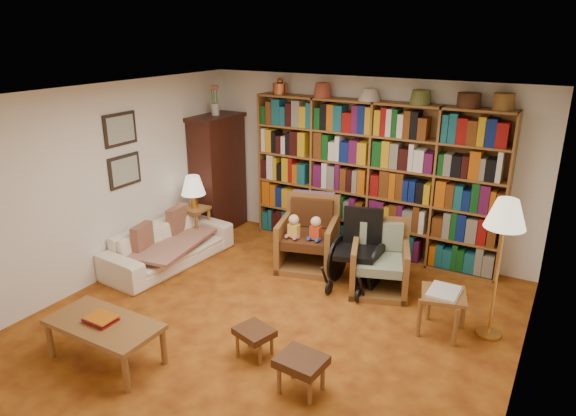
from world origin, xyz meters
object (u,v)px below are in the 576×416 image
Objects in this scene: armchair_leather at (311,237)px; floor_lamp at (505,219)px; footstool_b at (301,364)px; coffee_table at (104,327)px; wheelchair at (358,252)px; footstool_a at (254,334)px; side_table_papers at (443,300)px; armchair_sage at (382,263)px; sofa at (169,245)px; side_table_lamp at (195,219)px.

floor_lamp is (2.48, -0.62, 0.94)m from armchair_leather.
footstool_b is 0.39× the size of coffee_table.
wheelchair is 2.34× the size of footstool_a.
floor_lamp is at bearing -11.89° from wheelchair.
side_table_papers reaches higher than coffee_table.
floor_lamp reaches higher than armchair_leather.
side_table_papers is at bearing -35.64° from armchair_sage.
sofa is 2.62m from wheelchair.
armchair_sage reaches higher than sofa.
floor_lamp reaches higher than wheelchair.
wheelchair is 1.95m from footstool_a.
floor_lamp is 3.59× the size of footstool_a.
armchair_sage is at bearing 56.96° from coffee_table.
floor_lamp is (1.69, -0.36, 0.87)m from wheelchair.
armchair_sage is (1.10, -0.17, -0.06)m from armchair_leather.
side_table_lamp is at bearing 144.33° from footstool_b.
side_table_papers is 1.30× the size of footstool_a.
wheelchair is 1.80× the size of side_table_papers.
armchair_leather is 0.64× the size of floor_lamp.
armchair_leather is 0.84m from wheelchair.
floor_lamp reaches higher than footstool_b.
armchair_sage is at bearing -69.53° from sofa.
armchair_sage is at bearing 2.15° from side_table_lamp.
floor_lamp reaches higher than armchair_sage.
armchair_sage is 1.77m from floor_lamp.
side_table_papers is 1.26× the size of footstool_b.
coffee_table is at bearing -119.34° from wheelchair.
armchair_sage is 1.67× the size of side_table_papers.
armchair_leather is 1.76× the size of side_table_papers.
wheelchair is (2.61, 0.02, 0.03)m from side_table_lamp.
side_table_papers is 0.49× the size of coffee_table.
footstool_a is (-1.98, -1.56, -1.08)m from floor_lamp.
armchair_leather is (1.82, 0.28, -0.03)m from side_table_lamp.
armchair_sage reaches higher than footstool_b.
floor_lamp is (4.30, -0.34, 0.91)m from side_table_lamp.
footstool_a is at bearing -77.07° from armchair_leather.
side_table_lamp is 3.67m from footstool_b.
side_table_lamp is at bearing 112.02° from coffee_table.
wheelchair is 2.27× the size of footstool_b.
sofa is 2.93m from armchair_sage.
side_table_lamp is at bearing 140.66° from footstool_a.
coffee_table is (1.09, -2.69, -0.04)m from side_table_lamp.
side_table_lamp is at bearing -179.62° from wheelchair.
footstool_b is at bearing -35.67° from side_table_lamp.
wheelchair is 0.88× the size of coffee_table.
armchair_leather reaches higher than side_table_papers.
sofa reaches higher than side_table_papers.
armchair_leather reaches higher than footstool_b.
wheelchair reaches higher than armchair_leather.
sofa reaches higher than coffee_table.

